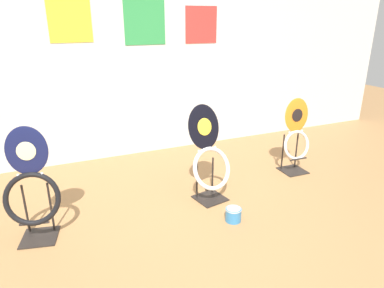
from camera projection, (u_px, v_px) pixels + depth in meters
name	position (u px, v px, depth m)	size (l,w,h in m)	color
ground_plane	(223.00, 248.00, 2.69)	(14.00, 14.00, 0.00)	#A37547
wall_back	(137.00, 53.00, 4.21)	(8.00, 0.07, 2.60)	silver
toilet_seat_display_jazz_black	(210.00, 160.00, 3.31)	(0.46, 0.38, 0.94)	black
toilet_seat_display_navy_moon	(32.00, 190.00, 2.67)	(0.46, 0.34, 0.95)	black
toilet_seat_display_orange_sun	(296.00, 138.00, 3.92)	(0.35, 0.29, 0.87)	black
paint_can	(233.00, 214.00, 3.04)	(0.15, 0.15, 0.13)	teal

